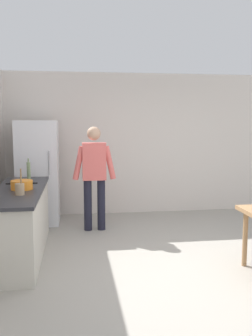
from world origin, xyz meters
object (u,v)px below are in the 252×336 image
(refrigerator, at_px, (38,173))
(utensil_jar, at_px, (20,189))
(person, at_px, (94,171))
(cooking_pot, at_px, (22,185))
(bottle_vinegar_tall, at_px, (29,170))

(refrigerator, height_order, utensil_jar, refrigerator)
(person, bearing_deg, refrigerator, 149.77)
(refrigerator, height_order, cooking_pot, refrigerator)
(refrigerator, height_order, bottle_vinegar_tall, refrigerator)
(cooking_pot, relative_size, utensil_jar, 1.25)
(person, relative_size, utensil_jar, 5.31)
(refrigerator, distance_m, bottle_vinegar_tall, 0.76)
(utensil_jar, bearing_deg, person, 56.62)
(person, bearing_deg, cooking_pot, -132.41)
(refrigerator, height_order, person, refrigerator)
(person, xyz_separation_m, bottle_vinegar_tall, (-1.01, -0.20, 0.06))
(cooking_pot, xyz_separation_m, bottle_vinegar_tall, (-0.02, 0.89, 0.08))
(refrigerator, xyz_separation_m, cooking_pot, (-0.04, -1.64, 0.06))
(cooking_pot, xyz_separation_m, utensil_jar, (0.03, -0.38, 0.02))
(bottle_vinegar_tall, bearing_deg, person, 10.92)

